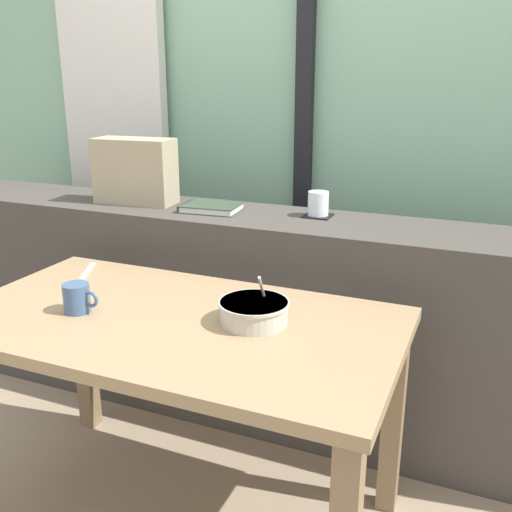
{
  "coord_description": "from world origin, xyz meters",
  "views": [
    {
      "loc": [
        0.87,
        -1.4,
        1.35
      ],
      "look_at": [
        0.13,
        0.36,
        0.74
      ],
      "focal_mm": 40.61,
      "sensor_mm": 36.0,
      "label": 1
    }
  ],
  "objects_px": {
    "soup_bowl": "(254,312)",
    "closed_book": "(211,208)",
    "throw_pillow": "(135,171)",
    "juice_glass": "(318,204)",
    "breakfast_table": "(175,349)",
    "fork_utensil": "(88,271)",
    "ceramic_mug": "(77,298)",
    "coaster_square": "(318,216)"
  },
  "relations": [
    {
      "from": "juice_glass",
      "to": "closed_book",
      "type": "bearing_deg",
      "value": -169.47
    },
    {
      "from": "closed_book",
      "to": "ceramic_mug",
      "type": "relative_size",
      "value": 2.06
    },
    {
      "from": "coaster_square",
      "to": "ceramic_mug",
      "type": "relative_size",
      "value": 0.88
    },
    {
      "from": "closed_book",
      "to": "throw_pillow",
      "type": "height_order",
      "value": "throw_pillow"
    },
    {
      "from": "juice_glass",
      "to": "closed_book",
      "type": "height_order",
      "value": "juice_glass"
    },
    {
      "from": "juice_glass",
      "to": "soup_bowl",
      "type": "xyz_separation_m",
      "value": [
        0.02,
        -0.66,
        -0.16
      ]
    },
    {
      "from": "juice_glass",
      "to": "breakfast_table",
      "type": "bearing_deg",
      "value": -105.63
    },
    {
      "from": "soup_bowl",
      "to": "coaster_square",
      "type": "bearing_deg",
      "value": 92.05
    },
    {
      "from": "coaster_square",
      "to": "juice_glass",
      "type": "distance_m",
      "value": 0.04
    },
    {
      "from": "fork_utensil",
      "to": "ceramic_mug",
      "type": "bearing_deg",
      "value": -80.13
    },
    {
      "from": "throw_pillow",
      "to": "coaster_square",
      "type": "bearing_deg",
      "value": 4.83
    },
    {
      "from": "soup_bowl",
      "to": "ceramic_mug",
      "type": "distance_m",
      "value": 0.51
    },
    {
      "from": "soup_bowl",
      "to": "ceramic_mug",
      "type": "height_order",
      "value": "soup_bowl"
    },
    {
      "from": "breakfast_table",
      "to": "throw_pillow",
      "type": "height_order",
      "value": "throw_pillow"
    },
    {
      "from": "coaster_square",
      "to": "ceramic_mug",
      "type": "xyz_separation_m",
      "value": [
        -0.47,
        -0.79,
        -0.11
      ]
    },
    {
      "from": "coaster_square",
      "to": "juice_glass",
      "type": "xyz_separation_m",
      "value": [
        0.0,
        0.0,
        0.04
      ]
    },
    {
      "from": "soup_bowl",
      "to": "fork_utensil",
      "type": "relative_size",
      "value": 1.16
    },
    {
      "from": "throw_pillow",
      "to": "ceramic_mug",
      "type": "height_order",
      "value": "throw_pillow"
    },
    {
      "from": "juice_glass",
      "to": "throw_pillow",
      "type": "xyz_separation_m",
      "value": [
        -0.75,
        -0.06,
        0.08
      ]
    },
    {
      "from": "breakfast_table",
      "to": "coaster_square",
      "type": "bearing_deg",
      "value": 74.37
    },
    {
      "from": "throw_pillow",
      "to": "fork_utensil",
      "type": "relative_size",
      "value": 1.88
    },
    {
      "from": "soup_bowl",
      "to": "throw_pillow",
      "type": "bearing_deg",
      "value": 142.45
    },
    {
      "from": "throw_pillow",
      "to": "soup_bowl",
      "type": "bearing_deg",
      "value": -37.55
    },
    {
      "from": "coaster_square",
      "to": "fork_utensil",
      "type": "xyz_separation_m",
      "value": [
        -0.68,
        -0.49,
        -0.15
      ]
    },
    {
      "from": "closed_book",
      "to": "soup_bowl",
      "type": "height_order",
      "value": "closed_book"
    },
    {
      "from": "ceramic_mug",
      "to": "throw_pillow",
      "type": "bearing_deg",
      "value": 110.89
    },
    {
      "from": "closed_book",
      "to": "breakfast_table",
      "type": "bearing_deg",
      "value": -72.25
    },
    {
      "from": "throw_pillow",
      "to": "fork_utensil",
      "type": "distance_m",
      "value": 0.52
    },
    {
      "from": "soup_bowl",
      "to": "breakfast_table",
      "type": "bearing_deg",
      "value": -165.49
    },
    {
      "from": "breakfast_table",
      "to": "coaster_square",
      "type": "xyz_separation_m",
      "value": [
        0.2,
        0.72,
        0.25
      ]
    },
    {
      "from": "soup_bowl",
      "to": "closed_book",
      "type": "bearing_deg",
      "value": 126.36
    },
    {
      "from": "throw_pillow",
      "to": "soup_bowl",
      "type": "height_order",
      "value": "throw_pillow"
    },
    {
      "from": "soup_bowl",
      "to": "ceramic_mug",
      "type": "bearing_deg",
      "value": -165.62
    },
    {
      "from": "closed_book",
      "to": "soup_bowl",
      "type": "distance_m",
      "value": 0.74
    },
    {
      "from": "fork_utensil",
      "to": "throw_pillow",
      "type": "bearing_deg",
      "value": 75.19
    },
    {
      "from": "breakfast_table",
      "to": "fork_utensil",
      "type": "distance_m",
      "value": 0.54
    },
    {
      "from": "breakfast_table",
      "to": "fork_utensil",
      "type": "relative_size",
      "value": 7.51
    },
    {
      "from": "breakfast_table",
      "to": "juice_glass",
      "type": "relative_size",
      "value": 14.44
    },
    {
      "from": "breakfast_table",
      "to": "throw_pillow",
      "type": "bearing_deg",
      "value": 130.1
    },
    {
      "from": "throw_pillow",
      "to": "soup_bowl",
      "type": "xyz_separation_m",
      "value": [
        0.77,
        -0.6,
        -0.25
      ]
    },
    {
      "from": "coaster_square",
      "to": "closed_book",
      "type": "distance_m",
      "value": 0.41
    },
    {
      "from": "breakfast_table",
      "to": "closed_book",
      "type": "relative_size",
      "value": 5.47
    }
  ]
}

